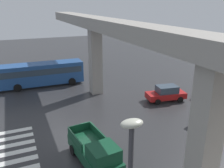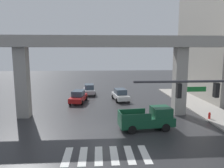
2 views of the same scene
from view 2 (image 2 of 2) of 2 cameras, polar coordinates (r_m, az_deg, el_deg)
The scene contains 9 objects.
ground_plane at distance 20.24m, azimuth -2.05°, elevation -12.27°, with size 120.00×120.00×0.00m, color #2D2D30.
crosswalk_stripes at distance 15.83m, azimuth -1.50°, elevation -18.57°, with size 6.05×2.80×0.01m.
elevated_overpass at distance 23.50m, azimuth -2.50°, elevation 9.72°, with size 50.98×2.46×8.90m.
pickup_truck at distance 20.49m, azimuth 9.94°, elevation -9.20°, with size 5.27×2.49×2.08m.
sedan_white at distance 31.59m, azimuth 2.25°, elevation -2.88°, with size 2.45×4.52×1.72m.
sedan_red at distance 30.65m, azimuth -9.03°, elevation -3.36°, with size 2.45×4.52×1.72m.
sedan_silver at distance 36.07m, azimuth -6.16°, elevation -1.45°, with size 2.21×4.42×1.72m.
traffic_signal_mast at distance 13.64m, azimuth 25.63°, elevation -4.37°, with size 6.49×0.32×6.20m.
fire_hydrant at distance 25.09m, azimuth 24.67°, elevation -7.83°, with size 0.24×0.24×0.85m.
Camera 2 is at (-0.53, -18.86, 7.32)m, focal length 34.06 mm.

